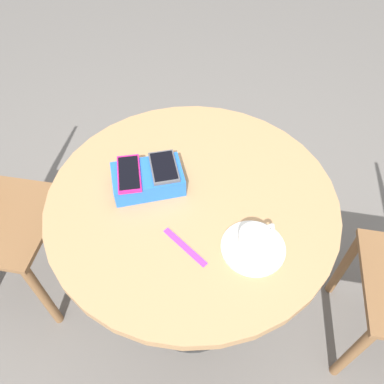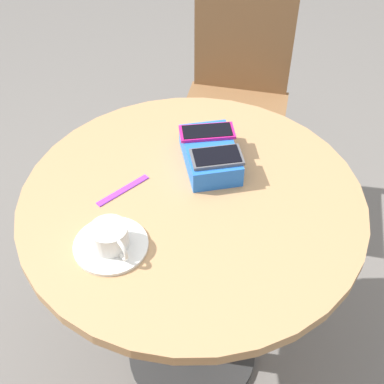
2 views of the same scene
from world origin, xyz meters
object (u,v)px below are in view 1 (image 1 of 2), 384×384
Objects in this scene: phone_box at (148,179)px; coffee_cup at (255,240)px; phone_gray at (164,167)px; saucer at (253,248)px; lanyard_strap at (185,247)px; round_table at (192,226)px; phone_magenta at (129,173)px.

coffee_cup is (0.26, -0.26, 0.01)m from phone_box.
coffee_cup is (0.21, -0.27, -0.03)m from phone_gray.
coffee_cup is (0.00, 0.00, 0.03)m from saucer.
round_table is at bearing 75.33° from lanyard_strap.
phone_gray reaches higher than saucer.
round_table is at bearing 123.70° from saucer.
round_table is 6.50× the size of phone_gray.
phone_gray is at bearing 127.37° from saucer.
phone_box is 1.39× the size of lanyard_strap.
phone_magenta is (-0.17, 0.06, 0.22)m from round_table.
phone_magenta is 1.32× the size of coffee_cup.
phone_gray is 0.34m from saucer.
phone_magenta is at bearing -173.93° from phone_gray.
coffee_cup is at bearing -39.69° from phone_magenta.
coffee_cup is (0.13, -0.20, 0.19)m from round_table.
saucer is 0.03m from coffee_cup.
phone_magenta is 0.40m from saucer.
phone_gray is (0.05, 0.01, 0.03)m from phone_box.
saucer is (0.25, -0.26, -0.03)m from phone_box.
phone_box is at bearing 108.90° from lanyard_strap.
phone_magenta is 0.27m from lanyard_strap.
lanyard_strap is (-0.18, 0.03, -0.03)m from coffee_cup.
phone_box is at bearing 134.97° from coffee_cup.
round_table is 0.23m from phone_box.
saucer is 1.56× the size of coffee_cup.
saucer is at bearing -56.30° from round_table.
saucer is at bearing -9.79° from lanyard_strap.
lanyard_strap is (0.08, -0.23, -0.03)m from phone_box.
phone_gray is 0.86× the size of lanyard_strap.
round_table is 5.61× the size of lanyard_strap.
lanyard_strap is at bearing 170.21° from saucer.
lanyard_strap reaches higher than round_table.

